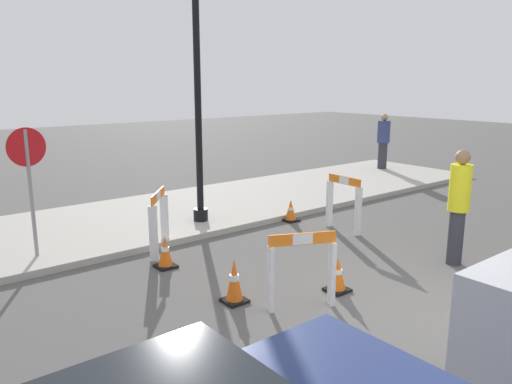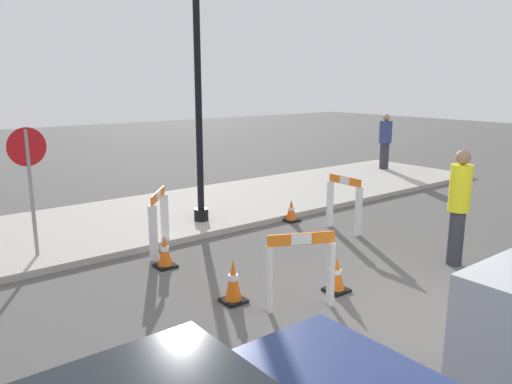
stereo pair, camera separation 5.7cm
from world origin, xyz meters
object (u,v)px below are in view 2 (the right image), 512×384
(stop_sign, at_px, (29,171))
(person_worker, at_px, (459,203))
(person_pedestrian, at_px, (385,140))
(streetlamp_post, at_px, (196,20))

(stop_sign, bearing_deg, person_worker, 133.70)
(person_worker, distance_m, person_pedestrian, 8.25)
(streetlamp_post, height_order, person_worker, streetlamp_post)
(stop_sign, distance_m, person_pedestrian, 11.10)
(stop_sign, bearing_deg, streetlamp_post, 175.09)
(stop_sign, distance_m, person_worker, 6.67)
(stop_sign, relative_size, person_worker, 1.12)
(streetlamp_post, relative_size, person_pedestrian, 3.50)
(streetlamp_post, bearing_deg, stop_sign, -177.76)
(streetlamp_post, distance_m, stop_sign, 4.01)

